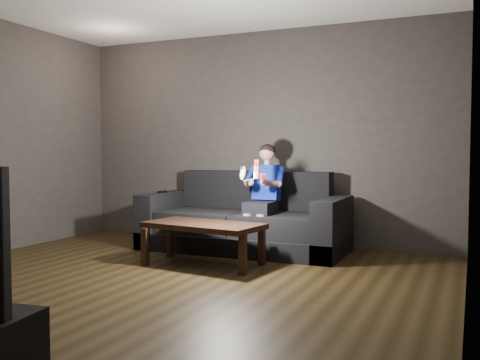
% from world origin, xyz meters
% --- Properties ---
extents(floor, '(5.00, 5.00, 0.00)m').
position_xyz_m(floor, '(0.00, 0.00, 0.00)').
color(floor, black).
rests_on(floor, ground).
extents(back_wall, '(5.00, 0.04, 2.70)m').
position_xyz_m(back_wall, '(0.00, 2.50, 1.35)').
color(back_wall, '#35322F').
rests_on(back_wall, ground).
extents(right_wall, '(0.04, 5.00, 2.70)m').
position_xyz_m(right_wall, '(2.50, 0.00, 1.35)').
color(right_wall, '#35322F').
rests_on(right_wall, ground).
extents(sofa, '(2.39, 1.03, 0.93)m').
position_xyz_m(sofa, '(0.06, 1.89, 0.30)').
color(sofa, black).
rests_on(sofa, floor).
extents(child, '(0.46, 0.56, 1.12)m').
position_xyz_m(child, '(0.33, 1.82, 0.76)').
color(child, black).
rests_on(child, sofa).
extents(wii_remote_red, '(0.06, 0.08, 0.21)m').
position_xyz_m(wii_remote_red, '(0.41, 1.39, 0.98)').
color(wii_remote_red, red).
rests_on(wii_remote_red, child).
extents(nunchuk_white, '(0.09, 0.11, 0.16)m').
position_xyz_m(nunchuk_white, '(0.25, 1.40, 0.94)').
color(nunchuk_white, silver).
rests_on(nunchuk_white, child).
extents(wii_remote_black, '(0.05, 0.14, 0.03)m').
position_xyz_m(wii_remote_black, '(-1.02, 1.81, 0.67)').
color(wii_remote_black, black).
rests_on(wii_remote_black, sofa).
extents(coffee_table, '(1.28, 0.77, 0.44)m').
position_xyz_m(coffee_table, '(0.01, 0.93, 0.38)').
color(coffee_table, black).
rests_on(coffee_table, floor).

